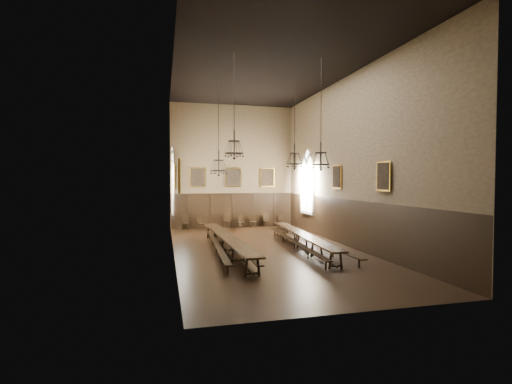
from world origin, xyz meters
name	(u,v)px	position (x,y,z in m)	size (l,w,h in m)	color
floor	(265,250)	(0.00, 0.00, -0.01)	(9.00, 18.00, 0.02)	black
ceiling	(266,69)	(0.00, 0.00, 9.01)	(9.00, 18.00, 0.02)	black
wall_back	(233,166)	(0.00, 9.01, 4.50)	(9.00, 0.02, 9.00)	#867352
wall_front	(357,144)	(0.00, -9.01, 4.50)	(9.00, 0.02, 9.00)	#867352
wall_left	(173,159)	(-4.51, 0.00, 4.50)	(0.02, 18.00, 9.00)	#867352
wall_right	(348,162)	(4.51, 0.00, 4.50)	(0.02, 18.00, 9.00)	#867352
wainscot_panelling	(265,225)	(0.00, 0.00, 1.25)	(9.00, 18.00, 2.50)	black
table_left	(227,244)	(-1.98, -0.14, 0.40)	(1.06, 10.36, 0.81)	black
table_right	(302,241)	(1.97, 0.02, 0.39)	(1.38, 10.00, 0.78)	black
bench_left_outer	(216,246)	(-2.46, 0.15, 0.27)	(0.69, 9.57, 0.43)	black
bench_left_inner	(238,246)	(-1.43, -0.14, 0.28)	(0.53, 9.63, 0.43)	black
bench_right_inner	(294,244)	(1.49, -0.12, 0.27)	(0.89, 9.53, 0.43)	black
bench_right_outer	(313,243)	(2.48, -0.14, 0.27)	(0.63, 9.60, 0.43)	black
chair_0	(185,226)	(-3.52, 8.47, 0.30)	(0.53, 0.53, 1.01)	black
chair_1	(200,226)	(-2.46, 8.59, 0.26)	(0.44, 0.44, 0.86)	black
chair_3	(227,224)	(-0.51, 8.62, 0.32)	(0.49, 0.49, 1.04)	black
chair_4	(241,224)	(0.53, 8.52, 0.27)	(0.40, 0.40, 0.88)	black
chair_5	(253,224)	(1.41, 8.52, 0.28)	(0.51, 0.51, 0.93)	black
chair_6	(267,223)	(2.45, 8.52, 0.30)	(0.47, 0.47, 0.99)	black
chair_7	(281,223)	(3.58, 8.51, 0.28)	(0.46, 0.46, 0.91)	black
chandelier_back_left	(219,165)	(-1.96, 2.70, 4.36)	(0.91, 0.91, 5.12)	black
chandelier_back_right	(295,159)	(2.31, 2.15, 4.72)	(0.95, 0.95, 4.73)	black
chandelier_front_left	(234,146)	(-1.97, -2.04, 5.00)	(0.81, 0.81, 4.45)	black
chandelier_front_right	(321,157)	(1.90, -2.40, 4.57)	(0.82, 0.82, 4.92)	black
portrait_back_0	(197,177)	(-2.60, 8.88, 3.70)	(1.10, 0.12, 1.40)	gold
portrait_back_1	(233,177)	(0.00, 8.88, 3.70)	(1.10, 0.12, 1.40)	gold
portrait_back_2	(267,177)	(2.60, 8.88, 3.70)	(1.10, 0.12, 1.40)	gold
portrait_left_0	(175,177)	(-4.38, 1.00, 3.70)	(0.12, 1.00, 1.30)	gold
portrait_left_1	(179,176)	(-4.38, -3.50, 3.70)	(0.12, 1.00, 1.30)	gold
portrait_right_0	(337,177)	(4.38, 1.00, 3.70)	(0.12, 1.00, 1.30)	gold
portrait_right_1	(384,176)	(4.38, -3.50, 3.70)	(0.12, 1.00, 1.30)	gold
window_right	(307,182)	(4.43, 5.50, 3.40)	(0.20, 2.20, 4.60)	white
window_left	(172,182)	(-4.43, 5.50, 3.40)	(0.20, 2.20, 4.60)	white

